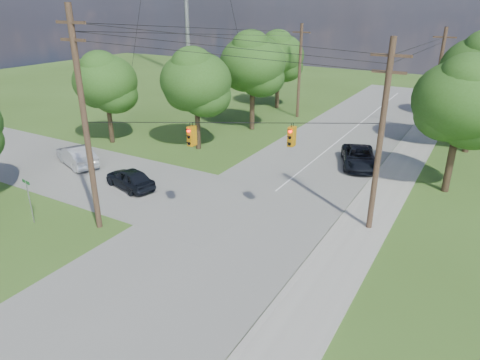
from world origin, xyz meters
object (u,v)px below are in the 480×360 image
Objects in this scene: car_main_north at (359,157)px; car_cross_dark at (130,178)px; car_cross_silver at (77,156)px; pole_north_w at (300,71)px; pole_sw at (85,122)px; pole_north_e at (437,82)px; pole_ne at (381,137)px.

car_cross_dark is at bearing -156.29° from car_main_north.
car_cross_dark is at bearing 99.98° from car_cross_silver.
pole_north_w reaches higher than car_cross_dark.
car_main_north is (19.26, 11.08, -0.06)m from car_cross_silver.
pole_north_w is at bearing -170.76° from car_cross_dark.
pole_north_e is (13.50, 29.60, -1.10)m from pole_sw.
car_cross_silver is (-22.66, -23.35, -4.29)m from pole_north_e.
pole_ne reaches higher than pole_north_w.
pole_sw is 2.22× the size of car_main_north.
pole_sw is 15.51m from pole_ne.
pole_sw is at bearing 75.95° from car_cross_silver.
pole_north_e is at bearing 0.00° from pole_north_w.
pole_north_w is (-13.90, 22.00, -0.34)m from pole_ne.
car_main_north is at bearing -105.49° from pole_north_e.
pole_sw is at bearing 38.83° from car_cross_dark.
pole_north_w reaches higher than car_main_north.
pole_ne is at bearing 113.02° from car_cross_dark.
pole_sw is 32.55m from pole_north_e.
car_cross_dark is (-15.85, -24.58, -4.37)m from pole_north_e.
pole_ne is 1.05× the size of pole_north_e.
pole_north_w is 2.36× the size of car_cross_dark.
car_main_north is at bearing -49.44° from pole_north_w.
car_cross_silver is 22.22m from car_main_north.
pole_north_w is 2.03× the size of car_cross_silver.
pole_north_e is at bearing 160.96° from car_cross_dark.
pole_sw is at bearing -89.23° from pole_north_w.
pole_sw reaches higher than car_cross_dark.
car_cross_dark is 6.92m from car_cross_silver.
car_cross_silver is (-8.76, -23.35, -4.29)m from pole_north_w.
car_cross_silver is at bearing 145.68° from pole_sw.
pole_ne reaches higher than pole_north_e.
pole_ne is 16.73m from car_cross_dark.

